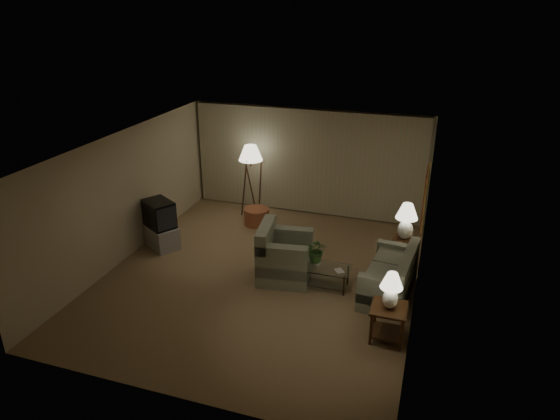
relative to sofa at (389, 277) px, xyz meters
The scene contains 16 objects.
ground 2.53m from the sofa, behind, with size 7.00×7.00×0.00m, color olive.
room_shell 3.17m from the sofa, 150.27° to the left, with size 6.04×7.02×2.72m.
sofa is the anchor object (origin of this frame).
armchair 2.02m from the sofa, behind, with size 1.32×1.28×0.88m.
side_table_near 1.36m from the sofa, 83.66° to the right, with size 0.57×0.57×0.60m.
side_table_far 1.26m from the sofa, 83.16° to the left, with size 0.48×0.40×0.60m.
table_lamp_near 1.49m from the sofa, 83.66° to the right, with size 0.36×0.36×0.62m.
table_lamp_far 1.44m from the sofa, 83.16° to the left, with size 0.45×0.45×0.77m.
coffee_table 1.22m from the sofa, behind, with size 1.01×0.55×0.41m.
tv_cabinet 5.07m from the sofa, behind, with size 0.97×0.87×0.50m, color #9C9C9E.
crt_tv 5.09m from the sofa, behind, with size 0.85×0.79×0.59m, color black.
floor_lamp 4.70m from the sofa, 144.16° to the left, with size 0.59×0.59×1.83m.
ottoman 4.09m from the sofa, 147.50° to the left, with size 0.61×0.61×0.41m, color #9C4835.
vase 1.37m from the sofa, behind, with size 0.15×0.15×0.16m, color white.
flowers 1.44m from the sofa, behind, with size 0.43×0.38×0.48m, color #3B6A2F.
book 0.98m from the sofa, 168.24° to the right, with size 0.15×0.20×0.02m, color olive.
Camera 1 is at (3.07, -8.17, 5.15)m, focal length 32.00 mm.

